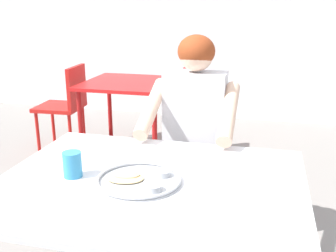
# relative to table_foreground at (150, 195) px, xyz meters

# --- Properties ---
(table_foreground) EXTENTS (1.21, 0.95, 0.74)m
(table_foreground) POSITION_rel_table_foreground_xyz_m (0.00, 0.00, 0.00)
(table_foreground) COLOR silver
(table_foreground) RESTS_ON ground
(thali_tray) EXTENTS (0.33, 0.33, 0.03)m
(thali_tray) POSITION_rel_table_foreground_xyz_m (-0.03, -0.03, 0.08)
(thali_tray) COLOR #B7BABF
(thali_tray) RESTS_ON table_foreground
(drinking_cup) EXTENTS (0.08, 0.08, 0.10)m
(drinking_cup) POSITION_rel_table_foreground_xyz_m (-0.31, -0.04, 0.12)
(drinking_cup) COLOR #338CBF
(drinking_cup) RESTS_ON table_foreground
(chair_foreground) EXTENTS (0.42, 0.39, 0.87)m
(chair_foreground) POSITION_rel_table_foreground_xyz_m (0.04, 0.90, -0.17)
(chair_foreground) COLOR red
(chair_foreground) RESTS_ON ground
(diner_foreground) EXTENTS (0.49, 0.55, 1.25)m
(diner_foreground) POSITION_rel_table_foreground_xyz_m (0.04, 0.68, 0.07)
(diner_foreground) COLOR #2A2A2A
(diner_foreground) RESTS_ON ground
(table_background_red) EXTENTS (0.81, 0.80, 0.71)m
(table_background_red) POSITION_rel_table_foreground_xyz_m (-0.81, 2.05, -0.05)
(table_background_red) COLOR red
(table_background_red) RESTS_ON ground
(chair_red_left) EXTENTS (0.44, 0.43, 0.84)m
(chair_red_left) POSITION_rel_table_foreground_xyz_m (-1.45, 2.02, -0.18)
(chair_red_left) COLOR red
(chair_red_left) RESTS_ON ground
(chair_red_right) EXTENTS (0.42, 0.45, 0.83)m
(chair_red_right) POSITION_rel_table_foreground_xyz_m (-0.20, 2.08, -0.18)
(chair_red_right) COLOR red
(chair_red_right) RESTS_ON ground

